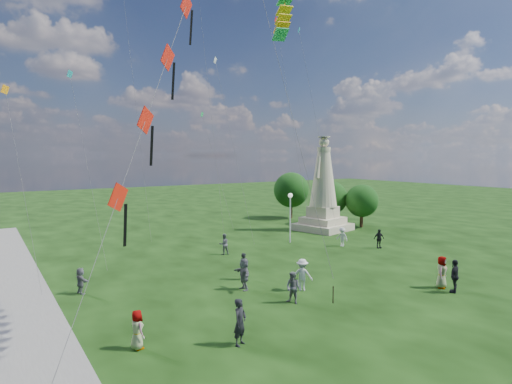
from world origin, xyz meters
TOP-DOWN VIEW (x-y plane):
  - statue at (14.87, 19.75)m, footprint 5.64×5.64m
  - lamppost at (8.17, 16.58)m, footprint 0.40×0.40m
  - tree_row at (18.11, 24.09)m, footprint 6.22×13.14m
  - person_0 at (-6.04, 1.45)m, footprint 0.83×0.74m
  - person_1 at (-1.24, 4.13)m, footprint 0.77×0.93m
  - person_2 at (0.52, 5.54)m, footprint 1.25×1.26m
  - person_3 at (7.40, 0.60)m, footprint 1.23×0.99m
  - person_4 at (7.55, 1.50)m, footprint 1.05×0.85m
  - person_5 at (-10.12, 11.78)m, footprint 0.85×1.45m
  - person_6 at (-1.13, 9.14)m, footprint 0.61×0.40m
  - person_7 at (1.09, 15.74)m, footprint 0.83×0.56m
  - person_8 at (10.88, 12.93)m, footprint 0.74×1.12m
  - person_9 at (12.91, 10.73)m, footprint 1.03×0.73m
  - person_10 at (-9.63, 3.36)m, footprint 0.59×0.83m
  - person_11 at (-2.19, 7.46)m, footprint 0.92×1.75m
  - red_kite_train at (-7.27, 4.61)m, footprint 10.40×9.35m
  - small_kites at (2.75, 23.59)m, footprint 28.16×17.52m

SIDE VIEW (x-z plane):
  - person_5 at x=-10.12m, z-range 0.00..1.47m
  - person_10 at x=-9.63m, z-range 0.00..1.56m
  - person_9 at x=12.91m, z-range 0.00..1.59m
  - person_8 at x=10.88m, z-range 0.00..1.60m
  - person_7 at x=1.09m, z-range 0.00..1.62m
  - person_1 at x=-1.24m, z-range 0.00..1.65m
  - person_6 at x=-1.13m, z-range 0.00..1.66m
  - person_11 at x=-2.19m, z-range 0.00..1.81m
  - person_2 at x=0.52m, z-range 0.00..1.81m
  - person_4 at x=7.55m, z-range 0.00..1.85m
  - person_3 at x=7.40m, z-range 0.00..1.87m
  - person_0 at x=-6.04m, z-range 0.00..1.91m
  - lamppost at x=8.17m, z-range 0.97..5.33m
  - tree_row at x=18.11m, z-range 0.35..5.96m
  - statue at x=14.87m, z-range -1.17..8.39m
  - red_kite_train at x=-7.27m, z-range 2.44..22.66m
  - small_kites at x=2.75m, z-range -0.55..32.38m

